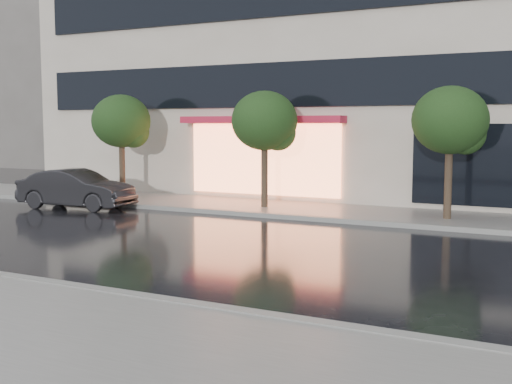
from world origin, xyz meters
The scene contains 10 objects.
ground centered at (0.00, 0.00, 0.00)m, with size 120.00×120.00×0.00m, color black.
sidewalk_near centered at (0.00, -3.25, 0.06)m, with size 60.00×4.50×0.12m, color slate.
sidewalk_far centered at (0.00, 10.25, 0.06)m, with size 60.00×3.50×0.12m, color slate.
curb_near centered at (0.00, -1.00, 0.07)m, with size 60.00×0.25×0.14m, color gray.
curb_far centered at (0.00, 8.50, 0.07)m, with size 60.00×0.25×0.14m, color gray.
bg_building_left centered at (-28.00, 26.00, 6.00)m, with size 14.00×10.00×12.00m, color #59544F.
tree_far_west centered at (-8.94, 10.03, 2.92)m, with size 2.20×2.20×3.99m.
tree_mid_west centered at (-2.94, 10.03, 2.92)m, with size 2.20×2.20×3.99m.
tree_mid_east centered at (3.06, 10.03, 2.92)m, with size 2.20×2.20×3.99m.
parked_car centered at (-8.95, 7.46, 0.67)m, with size 1.42×4.08×1.35m, color black.
Camera 1 is at (6.53, -9.15, 2.87)m, focal length 45.00 mm.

